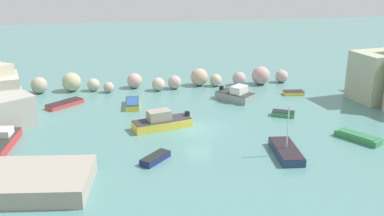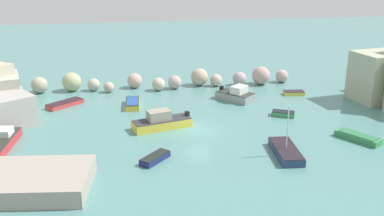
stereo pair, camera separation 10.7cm
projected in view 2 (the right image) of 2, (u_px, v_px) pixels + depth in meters
The scene contains 15 objects.
cove_water at pixel (198, 130), 43.58m from camera, with size 160.00×160.00×0.00m, color slate.
rock_breakwater at pixel (162, 80), 57.41m from camera, with size 36.01×3.69×2.41m.
stone_dock at pixel (30, 181), 32.14m from camera, with size 8.65×5.90×1.36m, color #A19688.
channel_buoy at pixel (220, 92), 54.81m from camera, with size 0.66×0.66×0.66m, color gold.
moored_boat_0 at pixel (132, 103), 50.43m from camera, with size 1.69×3.89×0.67m.
moored_boat_1 at pixel (2, 142), 39.47m from camera, with size 2.51×6.15×1.42m.
moored_boat_2 at pixel (286, 151), 37.89m from camera, with size 2.31×5.22×4.49m.
moored_boat_3 at pixel (236, 95), 52.56m from camera, with size 4.56×4.71×1.82m.
moored_boat_4 at pixel (57, 177), 33.57m from camera, with size 3.31×2.35×0.52m.
moored_boat_5 at pixel (283, 114), 47.32m from camera, with size 2.62×2.08×0.55m.
moored_boat_6 at pixel (155, 158), 36.80m from camera, with size 2.77×2.88×0.54m.
moored_boat_7 at pixel (358, 137), 41.00m from camera, with size 3.38×4.25×0.62m.
moored_boat_8 at pixel (294, 93), 54.80m from camera, with size 2.57×1.43×0.48m.
moored_boat_9 at pixel (65, 104), 50.62m from camera, with size 4.22×3.93×0.52m.
moored_boat_10 at pixel (161, 122), 43.88m from camera, with size 6.11×3.43×1.87m.
Camera 2 is at (-7.40, -39.92, 15.99)m, focal length 41.48 mm.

